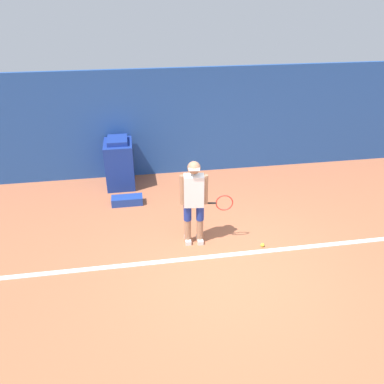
{
  "coord_description": "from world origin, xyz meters",
  "views": [
    {
      "loc": [
        -1.38,
        -4.67,
        4.1
      ],
      "look_at": [
        -0.46,
        1.03,
        0.93
      ],
      "focal_mm": 35.0,
      "sensor_mm": 36.0,
      "label": 1
    }
  ],
  "objects_px": {
    "tennis_ball": "(262,245)",
    "covered_chair": "(120,163)",
    "tennis_player": "(195,200)",
    "equipment_bag": "(127,200)"
  },
  "relations": [
    {
      "from": "tennis_ball",
      "to": "covered_chair",
      "type": "height_order",
      "value": "covered_chair"
    },
    {
      "from": "tennis_player",
      "to": "tennis_ball",
      "type": "distance_m",
      "value": 1.5
    },
    {
      "from": "tennis_player",
      "to": "equipment_bag",
      "type": "height_order",
      "value": "tennis_player"
    },
    {
      "from": "tennis_player",
      "to": "covered_chair",
      "type": "relative_size",
      "value": 1.39
    },
    {
      "from": "tennis_player",
      "to": "tennis_ball",
      "type": "bearing_deg",
      "value": -9.13
    },
    {
      "from": "tennis_ball",
      "to": "equipment_bag",
      "type": "xyz_separation_m",
      "value": [
        -2.39,
        1.92,
        0.05
      ]
    },
    {
      "from": "tennis_ball",
      "to": "equipment_bag",
      "type": "height_order",
      "value": "equipment_bag"
    },
    {
      "from": "tennis_player",
      "to": "tennis_ball",
      "type": "xyz_separation_m",
      "value": [
        1.18,
        -0.34,
        -0.86
      ]
    },
    {
      "from": "tennis_ball",
      "to": "equipment_bag",
      "type": "relative_size",
      "value": 0.1
    },
    {
      "from": "covered_chair",
      "to": "tennis_player",
      "type": "bearing_deg",
      "value": -62.19
    }
  ]
}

